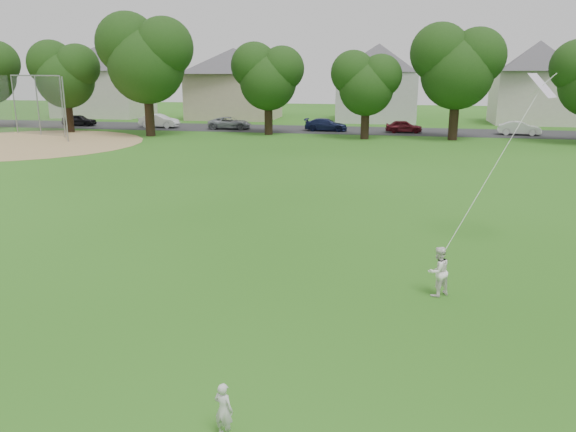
% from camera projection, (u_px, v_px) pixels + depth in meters
% --- Properties ---
extents(ground, '(160.00, 160.00, 0.00)m').
position_uv_depth(ground, '(281.00, 346.00, 11.80)').
color(ground, '#235613').
rests_on(ground, ground).
extents(street, '(90.00, 7.00, 0.01)m').
position_uv_depth(street, '(372.00, 131.00, 51.66)').
color(street, '#2D2D30').
rests_on(street, ground).
extents(dirt_infield, '(18.00, 18.00, 0.02)m').
position_uv_depth(dirt_infield, '(23.00, 143.00, 43.11)').
color(dirt_infield, '#9E7F51').
rests_on(dirt_infield, ground).
extents(toddler, '(0.39, 0.32, 0.93)m').
position_uv_depth(toddler, '(224.00, 410.00, 8.82)').
color(toddler, silver).
rests_on(toddler, ground).
extents(older_boy, '(0.80, 0.79, 1.31)m').
position_uv_depth(older_boy, '(438.00, 271.00, 14.26)').
color(older_boy, white).
rests_on(older_boy, ground).
extents(kite, '(2.07, 2.86, 6.88)m').
position_uv_depth(kite, '(495.00, 166.00, 15.51)').
color(kite, silver).
rests_on(kite, ground).
extents(baseball_backstop, '(10.94, 4.60, 4.99)m').
position_uv_depth(baseball_backstop, '(32.00, 106.00, 47.41)').
color(baseball_backstop, gray).
rests_on(baseball_backstop, ground).
extents(tree_row, '(81.65, 8.65, 10.39)m').
position_uv_depth(tree_row, '(401.00, 64.00, 44.04)').
color(tree_row, black).
rests_on(tree_row, ground).
extents(parked_cars, '(69.93, 2.30, 1.27)m').
position_uv_depth(parked_cars, '(423.00, 126.00, 49.74)').
color(parked_cars, black).
rests_on(parked_cars, ground).
extents(house_row, '(77.83, 14.20, 9.75)m').
position_uv_depth(house_row, '(354.00, 75.00, 60.37)').
color(house_row, beige).
rests_on(house_row, ground).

